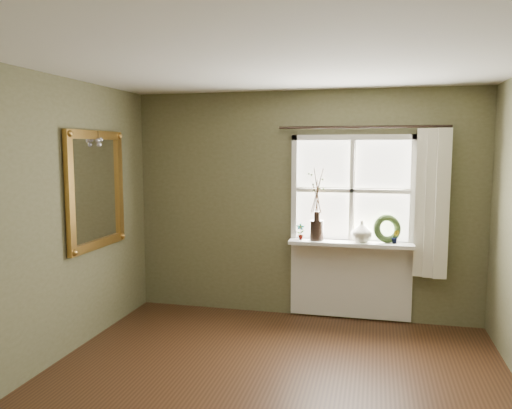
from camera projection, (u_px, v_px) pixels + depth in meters
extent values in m
plane|color=silver|center=(259.00, 53.00, 3.42)|extent=(4.50, 4.50, 0.00)
cube|color=brown|center=(304.00, 205.00, 5.79)|extent=(4.00, 0.10, 2.60)
cube|color=brown|center=(13.00, 229.00, 4.04)|extent=(0.10, 4.50, 2.60)
cube|color=brown|center=(64.00, 389.00, 1.34)|extent=(4.00, 0.10, 2.60)
cube|color=white|center=(351.00, 243.00, 5.63)|extent=(1.36, 0.06, 0.06)
cube|color=white|center=(353.00, 137.00, 5.50)|extent=(1.36, 0.06, 0.06)
cube|color=white|center=(294.00, 189.00, 5.71)|extent=(0.06, 0.06, 1.24)
cube|color=white|center=(413.00, 192.00, 5.41)|extent=(0.06, 0.06, 1.24)
cube|color=white|center=(352.00, 191.00, 5.56)|extent=(1.24, 0.05, 0.04)
cube|color=white|center=(352.00, 191.00, 5.56)|extent=(0.04, 0.05, 1.12)
cube|color=white|center=(323.00, 164.00, 5.63)|extent=(0.59, 0.01, 0.53)
cube|color=white|center=(383.00, 164.00, 5.48)|extent=(0.59, 0.01, 0.53)
cube|color=white|center=(323.00, 216.00, 5.69)|extent=(0.59, 0.01, 0.53)
cube|color=white|center=(381.00, 217.00, 5.54)|extent=(0.59, 0.01, 0.53)
cube|color=white|center=(350.00, 243.00, 5.53)|extent=(1.36, 0.26, 0.04)
cube|color=white|center=(350.00, 280.00, 5.68)|extent=(1.36, 0.04, 0.88)
cylinder|color=black|center=(317.00, 230.00, 5.60)|extent=(0.18, 0.18, 0.23)
imported|color=beige|center=(362.00, 231.00, 5.49)|extent=(0.30, 0.30, 0.24)
torus|color=#2B3E1B|center=(387.00, 232.00, 5.46)|extent=(0.35, 0.26, 0.33)
imported|color=#2B3E1B|center=(300.00, 232.00, 5.65)|extent=(0.11, 0.09, 0.18)
imported|color=#2B3E1B|center=(395.00, 237.00, 5.41)|extent=(0.09, 0.08, 0.15)
cube|color=silver|center=(432.00, 204.00, 5.29)|extent=(0.36, 0.12, 1.59)
cylinder|color=black|center=(362.00, 127.00, 5.41)|extent=(1.84, 0.03, 0.03)
cube|color=white|center=(96.00, 190.00, 5.08)|extent=(0.02, 0.83, 1.02)
cube|color=#A47430|center=(94.00, 135.00, 5.01)|extent=(0.05, 1.01, 0.09)
cube|color=#A47430|center=(98.00, 244.00, 5.14)|extent=(0.05, 1.01, 0.09)
cube|color=#A47430|center=(70.00, 194.00, 4.63)|extent=(0.05, 0.09, 1.02)
cube|color=#A47430|center=(119.00, 187.00, 5.52)|extent=(0.05, 0.09, 1.02)
sphere|color=silver|center=(98.00, 141.00, 4.98)|extent=(0.04, 0.04, 0.04)
sphere|color=silver|center=(99.00, 145.00, 5.01)|extent=(0.04, 0.04, 0.04)
sphere|color=silver|center=(101.00, 140.00, 5.03)|extent=(0.04, 0.04, 0.04)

